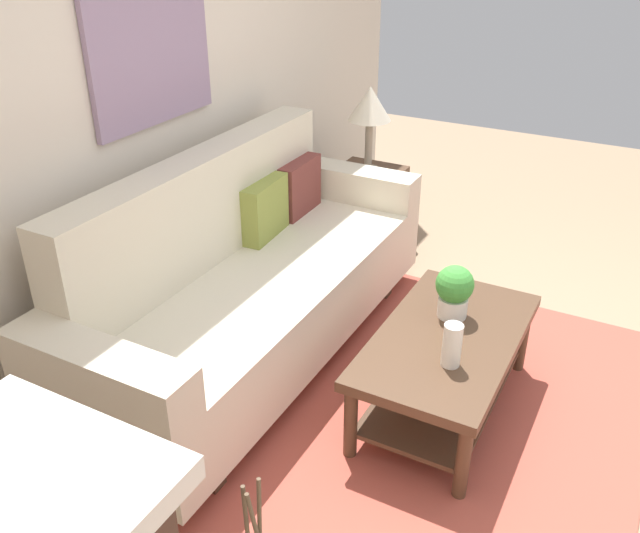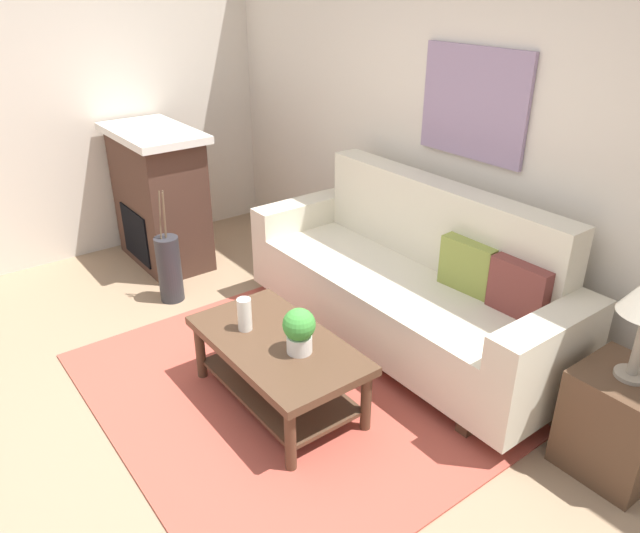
# 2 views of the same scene
# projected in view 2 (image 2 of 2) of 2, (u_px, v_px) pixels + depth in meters

# --- Properties ---
(ground_plane) EXTENTS (9.46, 9.46, 0.00)m
(ground_plane) POSITION_uv_depth(u_px,v_px,m) (212.00, 425.00, 3.39)
(ground_plane) COLOR #9E7F60
(wall_back) EXTENTS (5.46, 0.10, 2.70)m
(wall_back) POSITION_uv_depth(u_px,v_px,m) (474.00, 135.00, 3.89)
(wall_back) COLOR beige
(wall_back) RESTS_ON ground_plane
(wall_left) EXTENTS (0.10, 4.97, 2.70)m
(wall_left) POSITION_uv_depth(u_px,v_px,m) (94.00, 97.00, 5.05)
(wall_left) COLOR beige
(wall_left) RESTS_ON ground_plane
(area_rug) EXTENTS (2.44, 2.01, 0.01)m
(area_rug) POSITION_uv_depth(u_px,v_px,m) (285.00, 390.00, 3.66)
(area_rug) COLOR #B24C3D
(area_rug) RESTS_ON ground_plane
(couch) EXTENTS (2.38, 0.84, 1.08)m
(couch) POSITION_uv_depth(u_px,v_px,m) (408.00, 284.00, 3.99)
(couch) COLOR beige
(couch) RESTS_ON ground_plane
(throw_pillow_olive) EXTENTS (0.37, 0.15, 0.32)m
(throw_pillow_olive) POSITION_uv_depth(u_px,v_px,m) (468.00, 266.00, 3.68)
(throw_pillow_olive) COLOR olive
(throw_pillow_olive) RESTS_ON couch
(throw_pillow_maroon) EXTENTS (0.36, 0.13, 0.32)m
(throw_pillow_maroon) POSITION_uv_depth(u_px,v_px,m) (520.00, 289.00, 3.41)
(throw_pillow_maroon) COLOR brown
(throw_pillow_maroon) RESTS_ON couch
(coffee_table) EXTENTS (1.10, 0.60, 0.43)m
(coffee_table) POSITION_uv_depth(u_px,v_px,m) (277.00, 357.00, 3.43)
(coffee_table) COLOR #513826
(coffee_table) RESTS_ON ground_plane
(tabletop_vase) EXTENTS (0.08, 0.08, 0.20)m
(tabletop_vase) POSITION_uv_depth(u_px,v_px,m) (245.00, 314.00, 3.45)
(tabletop_vase) COLOR white
(tabletop_vase) RESTS_ON coffee_table
(potted_plant_tabletop) EXTENTS (0.18, 0.18, 0.26)m
(potted_plant_tabletop) POSITION_uv_depth(u_px,v_px,m) (299.00, 329.00, 3.22)
(potted_plant_tabletop) COLOR white
(potted_plant_tabletop) RESTS_ON coffee_table
(side_table) EXTENTS (0.44, 0.44, 0.56)m
(side_table) POSITION_uv_depth(u_px,v_px,m) (618.00, 422.00, 2.99)
(side_table) COLOR #513826
(side_table) RESTS_ON ground_plane
(fireplace) EXTENTS (1.02, 0.58, 1.16)m
(fireplace) POSITION_uv_depth(u_px,v_px,m) (160.00, 197.00, 5.08)
(fireplace) COLOR #472D23
(fireplace) RESTS_ON ground_plane
(floor_vase) EXTENTS (0.18, 0.18, 0.52)m
(floor_vase) POSITION_uv_depth(u_px,v_px,m) (169.00, 269.00, 4.57)
(floor_vase) COLOR #2D2D33
(floor_vase) RESTS_ON ground_plane
(floor_vase_branch_a) EXTENTS (0.04, 0.02, 0.36)m
(floor_vase_branch_a) POSITION_uv_depth(u_px,v_px,m) (164.00, 216.00, 4.37)
(floor_vase_branch_a) COLOR brown
(floor_vase_branch_a) RESTS_ON floor_vase
(floor_vase_branch_b) EXTENTS (0.02, 0.03, 0.36)m
(floor_vase_branch_b) POSITION_uv_depth(u_px,v_px,m) (164.00, 214.00, 4.40)
(floor_vase_branch_b) COLOR brown
(floor_vase_branch_b) RESTS_ON floor_vase
(floor_vase_branch_c) EXTENTS (0.04, 0.05, 0.36)m
(floor_vase_branch_c) POSITION_uv_depth(u_px,v_px,m) (160.00, 215.00, 4.38)
(floor_vase_branch_c) COLOR brown
(floor_vase_branch_c) RESTS_ON floor_vase
(framed_painting) EXTENTS (0.81, 0.03, 0.68)m
(framed_painting) POSITION_uv_depth(u_px,v_px,m) (473.00, 104.00, 3.74)
(framed_painting) COLOR gray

